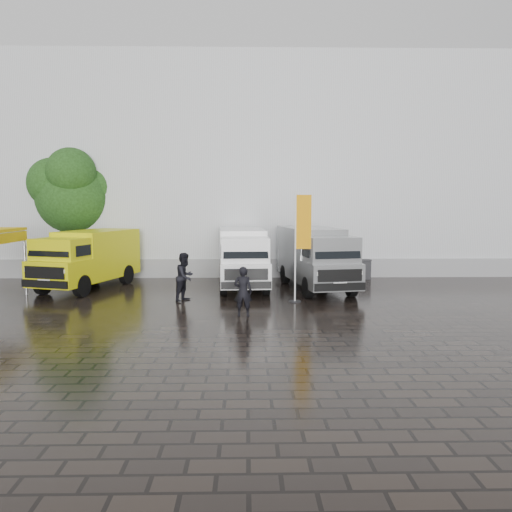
{
  "coord_description": "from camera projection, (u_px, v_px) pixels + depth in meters",
  "views": [
    {
      "loc": [
        -0.96,
        -18.65,
        3.95
      ],
      "look_at": [
        -0.56,
        2.2,
        1.76
      ],
      "focal_mm": 35.0,
      "sensor_mm": 36.0,
      "label": 1
    }
  ],
  "objects": [
    {
      "name": "flagpole",
      "position": [
        300.0,
        241.0,
        19.91
      ],
      "size": [
        0.88,
        0.5,
        4.49
      ],
      "color": "black",
      "rests_on": "ground"
    },
    {
      "name": "van_yellow",
      "position": [
        87.0,
        260.0,
        23.19
      ],
      "size": [
        3.86,
        6.22,
        2.69
      ],
      "primitive_type": null,
      "rotation": [
        0.0,
        0.0,
        -0.3
      ],
      "color": "#D8D70B",
      "rests_on": "ground"
    },
    {
      "name": "person_front",
      "position": [
        243.0,
        291.0,
        17.48
      ],
      "size": [
        0.69,
        0.5,
        1.77
      ],
      "primitive_type": "imported",
      "rotation": [
        0.0,
        0.0,
        3.02
      ],
      "color": "black",
      "rests_on": "ground"
    },
    {
      "name": "exhibition_hall",
      "position": [
        289.0,
        174.0,
        34.3
      ],
      "size": [
        44.0,
        16.0,
        12.0
      ],
      "primitive_type": "cube",
      "color": "silver",
      "rests_on": "ground"
    },
    {
      "name": "van_silver",
      "position": [
        315.0,
        259.0,
        23.03
      ],
      "size": [
        3.2,
        6.78,
        2.82
      ],
      "primitive_type": null,
      "rotation": [
        0.0,
        0.0,
        0.16
      ],
      "color": "#A0A3A5",
      "rests_on": "ground"
    },
    {
      "name": "ground",
      "position": [
        272.0,
        308.0,
        18.98
      ],
      "size": [
        120.0,
        120.0,
        0.0
      ],
      "primitive_type": "plane",
      "color": "black",
      "rests_on": "ground"
    },
    {
      "name": "person_tent",
      "position": [
        185.0,
        277.0,
        20.33
      ],
      "size": [
        1.11,
        1.2,
        1.97
      ],
      "primitive_type": "imported",
      "rotation": [
        0.0,
        0.0,
        1.08
      ],
      "color": "black",
      "rests_on": "ground"
    },
    {
      "name": "hall_plinth",
      "position": [
        301.0,
        268.0,
        26.87
      ],
      "size": [
        44.0,
        0.15,
        1.0
      ],
      "primitive_type": "cube",
      "color": "gray",
      "rests_on": "ground"
    },
    {
      "name": "tree",
      "position": [
        72.0,
        193.0,
        26.97
      ],
      "size": [
        3.96,
        4.05,
        7.1
      ],
      "color": "black",
      "rests_on": "ground"
    },
    {
      "name": "van_white",
      "position": [
        243.0,
        259.0,
        23.49
      ],
      "size": [
        2.44,
        6.43,
        2.74
      ],
      "primitive_type": null,
      "rotation": [
        0.0,
        0.0,
        0.05
      ],
      "color": "white",
      "rests_on": "ground"
    },
    {
      "name": "wheelie_bin",
      "position": [
        365.0,
        269.0,
        26.35
      ],
      "size": [
        0.68,
        0.68,
        1.04
      ],
      "primitive_type": "cube",
      "rotation": [
        0.0,
        0.0,
        -0.1
      ],
      "color": "black",
      "rests_on": "ground"
    }
  ]
}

